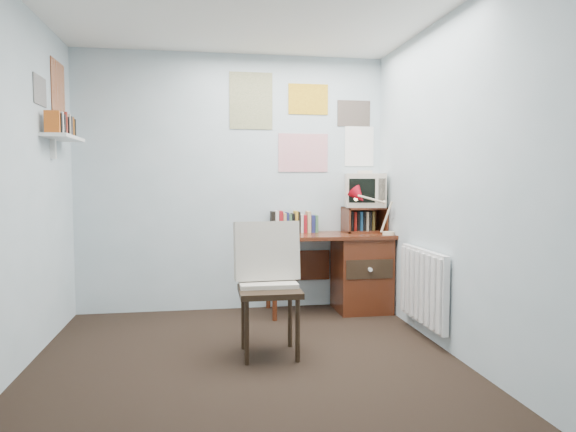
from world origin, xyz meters
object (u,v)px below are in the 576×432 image
at_px(desk_lamp, 389,213).
at_px(crt_tv, 365,189).
at_px(wall_shelf, 63,138).
at_px(desk_chair, 269,291).
at_px(desk, 355,269).
at_px(radiator, 423,286).
at_px(tv_riser, 364,220).

height_order(desk_lamp, crt_tv, crt_tv).
height_order(desk_lamp, wall_shelf, wall_shelf).
xyz_separation_m(desk_lamp, wall_shelf, (-2.84, -0.20, 0.66)).
height_order(desk_chair, wall_shelf, wall_shelf).
bearing_deg(desk, wall_shelf, -171.60).
height_order(desk_chair, radiator, desk_chair).
relative_size(tv_riser, crt_tv, 1.05).
xyz_separation_m(desk, crt_tv, (0.13, 0.13, 0.79)).
xyz_separation_m(desk, desk_lamp, (0.27, -0.18, 0.56)).
relative_size(desk_lamp, tv_riser, 1.02).
distance_m(desk, desk_lamp, 0.64).
xyz_separation_m(crt_tv, radiator, (0.16, -1.06, -0.77)).
xyz_separation_m(desk_chair, crt_tv, (1.12, 1.28, 0.72)).
bearing_deg(tv_riser, crt_tv, 66.05).
distance_m(desk_lamp, tv_riser, 0.33).
xyz_separation_m(desk, desk_chair, (-1.00, -1.15, 0.07)).
distance_m(radiator, wall_shelf, 3.15).
bearing_deg(desk_lamp, crt_tv, 95.92).
xyz_separation_m(desk, radiator, (0.29, -0.93, 0.01)).
relative_size(desk, desk_chair, 1.27).
bearing_deg(crt_tv, radiator, -70.24).
relative_size(crt_tv, radiator, 0.48).
bearing_deg(radiator, tv_riser, 99.28).
bearing_deg(desk, radiator, -72.76).
bearing_deg(radiator, desk, 107.24).
bearing_deg(radiator, wall_shelf, 169.11).
height_order(radiator, wall_shelf, wall_shelf).
bearing_deg(desk, desk_chair, -130.87).
bearing_deg(desk, desk_lamp, -33.25).
relative_size(desk, wall_shelf, 1.94).
xyz_separation_m(desk_chair, radiator, (1.28, 0.22, -0.05)).
height_order(desk_lamp, tv_riser, desk_lamp).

